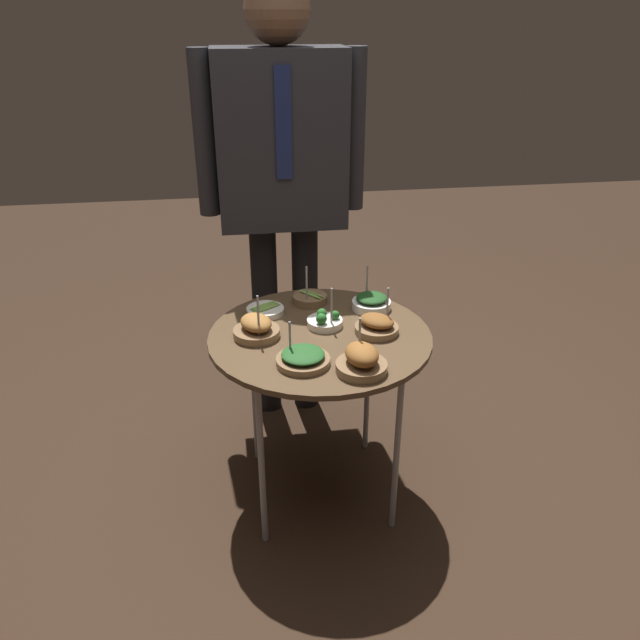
{
  "coord_description": "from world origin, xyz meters",
  "views": [
    {
      "loc": [
        -0.26,
        -1.74,
        1.57
      ],
      "look_at": [
        0.0,
        0.0,
        0.69
      ],
      "focal_mm": 35.0,
      "sensor_mm": 36.0,
      "label": 1
    }
  ],
  "objects_px": {
    "bowl_roast_back_left": "(256,328)",
    "bowl_roast_mid_right": "(377,325)",
    "serving_cart": "(320,345)",
    "bowl_asparagus_near_rim": "(265,310)",
    "bowl_broccoli_front_center": "(325,321)",
    "bowl_spinach_front_right": "(303,358)",
    "bowl_roast_far_rim": "(362,361)",
    "bowl_spinach_back_right": "(371,302)",
    "bowl_asparagus_center": "(311,298)",
    "waiter_figure": "(281,162)"
  },
  "relations": [
    {
      "from": "bowl_spinach_front_right",
      "to": "bowl_broccoli_front_center",
      "type": "bearing_deg",
      "value": 66.2
    },
    {
      "from": "bowl_roast_back_left",
      "to": "bowl_asparagus_center",
      "type": "bearing_deg",
      "value": 48.16
    },
    {
      "from": "bowl_roast_mid_right",
      "to": "bowl_broccoli_front_center",
      "type": "bearing_deg",
      "value": 156.84
    },
    {
      "from": "bowl_broccoli_front_center",
      "to": "bowl_spinach_front_right",
      "type": "xyz_separation_m",
      "value": [
        -0.1,
        -0.23,
        0.0
      ]
    },
    {
      "from": "bowl_broccoli_front_center",
      "to": "bowl_roast_mid_right",
      "type": "distance_m",
      "value": 0.17
    },
    {
      "from": "bowl_roast_back_left",
      "to": "bowl_roast_mid_right",
      "type": "height_order",
      "value": "bowl_roast_back_left"
    },
    {
      "from": "bowl_asparagus_center",
      "to": "bowl_roast_back_left",
      "type": "bearing_deg",
      "value": -131.84
    },
    {
      "from": "bowl_spinach_back_right",
      "to": "waiter_figure",
      "type": "distance_m",
      "value": 0.63
    },
    {
      "from": "bowl_roast_mid_right",
      "to": "bowl_asparagus_center",
      "type": "relative_size",
      "value": 0.99
    },
    {
      "from": "bowl_asparagus_near_rim",
      "to": "waiter_figure",
      "type": "relative_size",
      "value": 0.08
    },
    {
      "from": "bowl_roast_back_left",
      "to": "waiter_figure",
      "type": "bearing_deg",
      "value": 75.54
    },
    {
      "from": "bowl_roast_mid_right",
      "to": "bowl_roast_back_left",
      "type": "bearing_deg",
      "value": 175.63
    },
    {
      "from": "bowl_spinach_back_right",
      "to": "waiter_figure",
      "type": "height_order",
      "value": "waiter_figure"
    },
    {
      "from": "serving_cart",
      "to": "waiter_figure",
      "type": "relative_size",
      "value": 0.43
    },
    {
      "from": "bowl_spinach_front_right",
      "to": "bowl_asparagus_center",
      "type": "xyz_separation_m",
      "value": [
        0.08,
        0.42,
        -0.0
      ]
    },
    {
      "from": "bowl_spinach_front_right",
      "to": "bowl_asparagus_near_rim",
      "type": "xyz_separation_m",
      "value": [
        -0.09,
        0.35,
        -0.01
      ]
    },
    {
      "from": "bowl_spinach_front_right",
      "to": "bowl_asparagus_center",
      "type": "relative_size",
      "value": 1.07
    },
    {
      "from": "bowl_spinach_back_right",
      "to": "bowl_spinach_front_right",
      "type": "height_order",
      "value": "bowl_spinach_back_right"
    },
    {
      "from": "bowl_roast_far_rim",
      "to": "bowl_roast_mid_right",
      "type": "relative_size",
      "value": 1.03
    },
    {
      "from": "bowl_asparagus_near_rim",
      "to": "waiter_figure",
      "type": "xyz_separation_m",
      "value": [
        0.1,
        0.38,
        0.41
      ]
    },
    {
      "from": "bowl_spinach_front_right",
      "to": "bowl_roast_mid_right",
      "type": "xyz_separation_m",
      "value": [
        0.26,
        0.16,
        0.01
      ]
    },
    {
      "from": "bowl_broccoli_front_center",
      "to": "waiter_figure",
      "type": "relative_size",
      "value": 0.09
    },
    {
      "from": "bowl_roast_back_left",
      "to": "waiter_figure",
      "type": "distance_m",
      "value": 0.69
    },
    {
      "from": "bowl_broccoli_front_center",
      "to": "bowl_asparagus_center",
      "type": "relative_size",
      "value": 0.98
    },
    {
      "from": "bowl_spinach_back_right",
      "to": "bowl_roast_far_rim",
      "type": "xyz_separation_m",
      "value": [
        -0.12,
        -0.4,
        0.01
      ]
    },
    {
      "from": "bowl_roast_far_rim",
      "to": "bowl_broccoli_front_center",
      "type": "bearing_deg",
      "value": 101.5
    },
    {
      "from": "bowl_broccoli_front_center",
      "to": "waiter_figure",
      "type": "xyz_separation_m",
      "value": [
        -0.08,
        0.51,
        0.41
      ]
    },
    {
      "from": "serving_cart",
      "to": "bowl_roast_back_left",
      "type": "relative_size",
      "value": 4.47
    },
    {
      "from": "bowl_spinach_front_right",
      "to": "waiter_figure",
      "type": "height_order",
      "value": "waiter_figure"
    },
    {
      "from": "bowl_broccoli_front_center",
      "to": "bowl_asparagus_center",
      "type": "height_order",
      "value": "bowl_asparagus_center"
    },
    {
      "from": "bowl_roast_back_left",
      "to": "bowl_spinach_back_right",
      "type": "relative_size",
      "value": 1.08
    },
    {
      "from": "bowl_asparagus_center",
      "to": "bowl_roast_mid_right",
      "type": "bearing_deg",
      "value": -55.39
    },
    {
      "from": "bowl_roast_far_rim",
      "to": "bowl_asparagus_near_rim",
      "type": "relative_size",
      "value": 1.18
    },
    {
      "from": "bowl_roast_back_left",
      "to": "bowl_roast_mid_right",
      "type": "relative_size",
      "value": 1.09
    },
    {
      "from": "serving_cart",
      "to": "bowl_roast_far_rim",
      "type": "bearing_deg",
      "value": -71.18
    },
    {
      "from": "bowl_roast_mid_right",
      "to": "bowl_asparagus_near_rim",
      "type": "bearing_deg",
      "value": 150.6
    },
    {
      "from": "serving_cart",
      "to": "bowl_asparagus_near_rim",
      "type": "xyz_separation_m",
      "value": [
        -0.16,
        0.18,
        0.05
      ]
    },
    {
      "from": "bowl_spinach_front_right",
      "to": "bowl_asparagus_center",
      "type": "distance_m",
      "value": 0.43
    },
    {
      "from": "bowl_roast_far_rim",
      "to": "bowl_asparagus_near_rim",
      "type": "xyz_separation_m",
      "value": [
        -0.25,
        0.42,
        -0.02
      ]
    },
    {
      "from": "bowl_roast_back_left",
      "to": "bowl_roast_far_rim",
      "type": "bearing_deg",
      "value": -41.94
    },
    {
      "from": "bowl_asparagus_center",
      "to": "waiter_figure",
      "type": "bearing_deg",
      "value": 101.11
    },
    {
      "from": "bowl_roast_back_left",
      "to": "bowl_spinach_back_right",
      "type": "bearing_deg",
      "value": 19.85
    },
    {
      "from": "bowl_roast_mid_right",
      "to": "bowl_spinach_back_right",
      "type": "bearing_deg",
      "value": 82.86
    },
    {
      "from": "bowl_roast_far_rim",
      "to": "bowl_asparagus_center",
      "type": "distance_m",
      "value": 0.49
    },
    {
      "from": "serving_cart",
      "to": "bowl_asparagus_near_rim",
      "type": "distance_m",
      "value": 0.24
    },
    {
      "from": "serving_cart",
      "to": "waiter_figure",
      "type": "distance_m",
      "value": 0.73
    },
    {
      "from": "bowl_spinach_back_right",
      "to": "serving_cart",
      "type": "bearing_deg",
      "value": -142.2
    },
    {
      "from": "bowl_broccoli_front_center",
      "to": "bowl_roast_far_rim",
      "type": "distance_m",
      "value": 0.3
    },
    {
      "from": "bowl_roast_mid_right",
      "to": "bowl_asparagus_near_rim",
      "type": "relative_size",
      "value": 1.15
    },
    {
      "from": "bowl_asparagus_near_rim",
      "to": "waiter_figure",
      "type": "bearing_deg",
      "value": 75.05
    }
  ]
}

